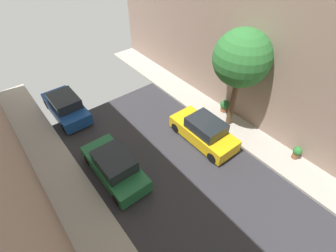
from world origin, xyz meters
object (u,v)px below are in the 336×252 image
object	(u,v)px
potted_plant_3	(297,152)
parked_car_right_2	(204,131)
potted_plant_4	(225,106)
parked_car_left_2	(115,167)
street_tree_1	(242,59)
parked_car_left_3	(66,107)

from	to	relation	value
potted_plant_3	parked_car_right_2	bearing A→B (deg)	124.27
potted_plant_4	parked_car_left_2	bearing A→B (deg)	-179.92
parked_car_right_2	street_tree_1	bearing A→B (deg)	-0.22
parked_car_right_2	potted_plant_4	size ratio (longest dim) A/B	5.10
parked_car_left_3	potted_plant_4	distance (m)	10.49
parked_car_left_2	potted_plant_3	bearing A→B (deg)	-32.32
parked_car_right_2	potted_plant_4	distance (m)	3.12
street_tree_1	parked_car_left_2	bearing A→B (deg)	172.55
parked_car_left_3	parked_car_right_2	xyz separation A→B (m)	(5.40, -7.35, 0.00)
parked_car_right_2	parked_car_left_3	bearing A→B (deg)	126.29
parked_car_right_2	potted_plant_4	bearing A→B (deg)	18.77
potted_plant_3	parked_car_left_2	bearing A→B (deg)	147.68
parked_car_left_2	potted_plant_4	size ratio (longest dim) A/B	5.10
parked_car_left_2	street_tree_1	xyz separation A→B (m)	(7.64, -1.00, 3.91)
parked_car_left_3	street_tree_1	bearing A→B (deg)	-43.94
parked_car_left_3	potted_plant_3	xyz separation A→B (m)	(8.31, -11.62, -0.13)
parked_car_left_2	parked_car_left_3	world-z (taller)	same
parked_car_left_2	street_tree_1	world-z (taller)	street_tree_1
parked_car_right_2	potted_plant_3	size ratio (longest dim) A/B	5.33
street_tree_1	potted_plant_4	bearing A→B (deg)	54.98
parked_car_right_2	street_tree_1	size ratio (longest dim) A/B	0.69
parked_car_left_3	potted_plant_3	size ratio (longest dim) A/B	5.33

